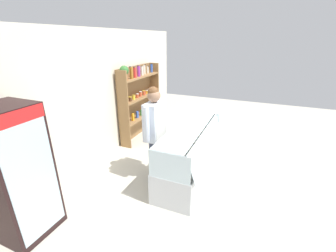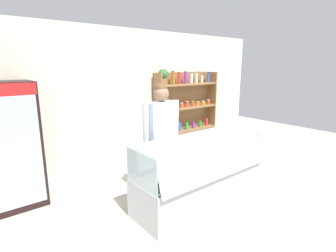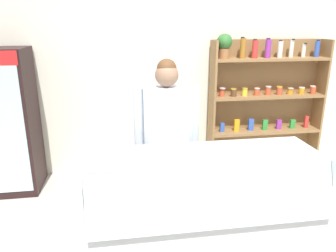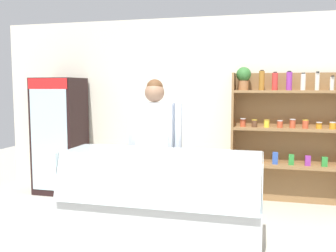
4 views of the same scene
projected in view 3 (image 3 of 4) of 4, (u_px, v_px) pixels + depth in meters
name	position (u px, v px, depth m)	size (l,w,h in m)	color
back_wall	(182.00, 76.00, 4.65)	(6.80, 0.10, 2.70)	silver
drinks_fridge	(6.00, 122.00, 4.05)	(0.69, 0.64, 1.80)	black
shelving_unit	(263.00, 96.00, 4.70)	(1.66, 0.29, 1.94)	olive
deli_display_case	(202.00, 225.00, 2.99)	(2.03, 0.76, 1.01)	silver
shop_clerk	(167.00, 129.00, 3.30)	(0.66, 0.25, 1.75)	#383D51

